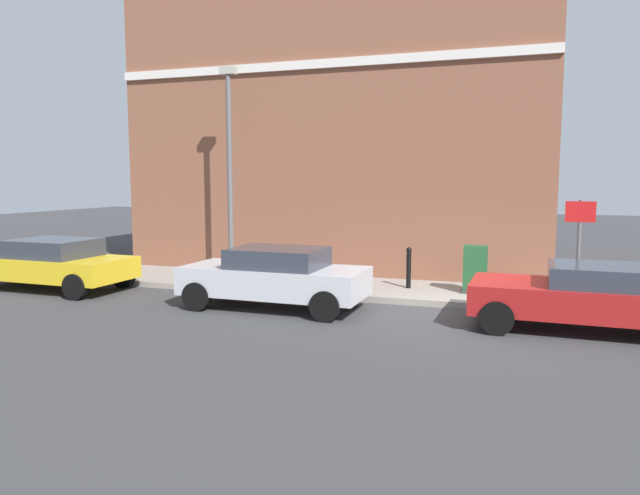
{
  "coord_description": "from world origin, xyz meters",
  "views": [
    {
      "loc": [
        -12.68,
        -1.13,
        2.87
      ],
      "look_at": [
        1.04,
        3.55,
        1.2
      ],
      "focal_mm": 33.09,
      "sensor_mm": 36.0,
      "label": 1
    }
  ],
  "objects_px": {
    "bollard_near_cabinet": "(409,266)",
    "lamppost": "(230,164)",
    "car_silver": "(275,276)",
    "car_red": "(595,296)",
    "car_yellow": "(51,263)",
    "street_sign": "(579,237)",
    "utility_cabinet": "(475,271)"
  },
  "relations": [
    {
      "from": "car_yellow",
      "to": "lamppost",
      "type": "bearing_deg",
      "value": -148.44
    },
    {
      "from": "bollard_near_cabinet",
      "to": "lamppost",
      "type": "bearing_deg",
      "value": 90.89
    },
    {
      "from": "bollard_near_cabinet",
      "to": "lamppost",
      "type": "distance_m",
      "value": 5.58
    },
    {
      "from": "car_red",
      "to": "street_sign",
      "type": "relative_size",
      "value": 1.96
    },
    {
      "from": "car_red",
      "to": "bollard_near_cabinet",
      "type": "bearing_deg",
      "value": -31.36
    },
    {
      "from": "car_red",
      "to": "bollard_near_cabinet",
      "type": "height_order",
      "value": "car_red"
    },
    {
      "from": "utility_cabinet",
      "to": "bollard_near_cabinet",
      "type": "xyz_separation_m",
      "value": [
        0.1,
        1.63,
        0.02
      ]
    },
    {
      "from": "utility_cabinet",
      "to": "bollard_near_cabinet",
      "type": "distance_m",
      "value": 1.63
    },
    {
      "from": "car_yellow",
      "to": "utility_cabinet",
      "type": "distance_m",
      "value": 10.86
    },
    {
      "from": "car_yellow",
      "to": "bollard_near_cabinet",
      "type": "relative_size",
      "value": 4.22
    },
    {
      "from": "car_silver",
      "to": "bollard_near_cabinet",
      "type": "relative_size",
      "value": 3.96
    },
    {
      "from": "lamppost",
      "to": "street_sign",
      "type": "bearing_deg",
      "value": -96.54
    },
    {
      "from": "utility_cabinet",
      "to": "lamppost",
      "type": "xyz_separation_m",
      "value": [
        0.02,
        6.56,
        2.62
      ]
    },
    {
      "from": "car_silver",
      "to": "car_red",
      "type": "bearing_deg",
      "value": -178.82
    },
    {
      "from": "car_yellow",
      "to": "lamppost",
      "type": "relative_size",
      "value": 0.77
    },
    {
      "from": "utility_cabinet",
      "to": "car_red",
      "type": "bearing_deg",
      "value": -136.26
    },
    {
      "from": "car_yellow",
      "to": "lamppost",
      "type": "xyz_separation_m",
      "value": [
        2.34,
        -4.05,
        2.6
      ]
    },
    {
      "from": "car_silver",
      "to": "lamppost",
      "type": "bearing_deg",
      "value": -45.66
    },
    {
      "from": "car_silver",
      "to": "car_yellow",
      "type": "distance_m",
      "value": 6.45
    },
    {
      "from": "utility_cabinet",
      "to": "street_sign",
      "type": "height_order",
      "value": "street_sign"
    },
    {
      "from": "car_red",
      "to": "street_sign",
      "type": "distance_m",
      "value": 1.8
    },
    {
      "from": "bollard_near_cabinet",
      "to": "lamppost",
      "type": "relative_size",
      "value": 0.18
    },
    {
      "from": "car_yellow",
      "to": "street_sign",
      "type": "bearing_deg",
      "value": -172.52
    },
    {
      "from": "car_silver",
      "to": "lamppost",
      "type": "height_order",
      "value": "lamppost"
    },
    {
      "from": "car_silver",
      "to": "utility_cabinet",
      "type": "xyz_separation_m",
      "value": [
        2.51,
        -4.16,
        -0.04
      ]
    },
    {
      "from": "utility_cabinet",
      "to": "car_yellow",
      "type": "bearing_deg",
      "value": 102.33
    },
    {
      "from": "utility_cabinet",
      "to": "bollard_near_cabinet",
      "type": "height_order",
      "value": "utility_cabinet"
    },
    {
      "from": "car_yellow",
      "to": "car_silver",
      "type": "bearing_deg",
      "value": 179.77
    },
    {
      "from": "car_red",
      "to": "utility_cabinet",
      "type": "xyz_separation_m",
      "value": [
        2.48,
        2.37,
        -0.0
      ]
    },
    {
      "from": "car_red",
      "to": "street_sign",
      "type": "bearing_deg",
      "value": -81.23
    },
    {
      "from": "car_red",
      "to": "utility_cabinet",
      "type": "bearing_deg",
      "value": -44.83
    },
    {
      "from": "car_red",
      "to": "car_silver",
      "type": "relative_size",
      "value": 1.09
    }
  ]
}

